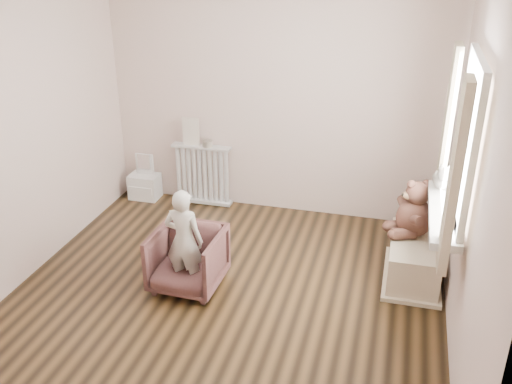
% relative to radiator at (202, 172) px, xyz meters
% --- Properties ---
extents(floor, '(3.60, 3.60, 0.01)m').
position_rel_radiator_xyz_m(floor, '(0.80, -1.68, -0.39)').
color(floor, black).
rests_on(floor, ground).
extents(back_wall, '(3.60, 0.02, 2.60)m').
position_rel_radiator_xyz_m(back_wall, '(0.80, 0.12, 0.91)').
color(back_wall, beige).
rests_on(back_wall, ground).
extents(front_wall, '(3.60, 0.02, 2.60)m').
position_rel_radiator_xyz_m(front_wall, '(0.80, -3.48, 0.91)').
color(front_wall, beige).
rests_on(front_wall, ground).
extents(left_wall, '(0.02, 3.60, 2.60)m').
position_rel_radiator_xyz_m(left_wall, '(-1.00, -1.68, 0.91)').
color(left_wall, beige).
rests_on(left_wall, ground).
extents(right_wall, '(0.02, 3.60, 2.60)m').
position_rel_radiator_xyz_m(right_wall, '(2.60, -1.68, 0.91)').
color(right_wall, beige).
rests_on(right_wall, ground).
extents(window, '(0.03, 0.90, 1.10)m').
position_rel_radiator_xyz_m(window, '(2.56, -1.38, 1.06)').
color(window, white).
rests_on(window, right_wall).
extents(window_sill, '(0.22, 1.10, 0.06)m').
position_rel_radiator_xyz_m(window_sill, '(2.47, -1.38, 0.48)').
color(window_sill, silver).
rests_on(window_sill, right_wall).
extents(curtain_left, '(0.06, 0.26, 1.30)m').
position_rel_radiator_xyz_m(curtain_left, '(2.45, -1.95, 1.00)').
color(curtain_left, '#BDAF8D').
rests_on(curtain_left, right_wall).
extents(curtain_right, '(0.06, 0.26, 1.30)m').
position_rel_radiator_xyz_m(curtain_right, '(2.45, -0.81, 1.00)').
color(curtain_right, '#BDAF8D').
rests_on(curtain_right, right_wall).
extents(radiator, '(0.66, 0.12, 0.69)m').
position_rel_radiator_xyz_m(radiator, '(0.00, 0.00, 0.00)').
color(radiator, silver).
rests_on(radiator, floor).
extents(paper_doll, '(0.18, 0.02, 0.31)m').
position_rel_radiator_xyz_m(paper_doll, '(-0.11, 0.00, 0.46)').
color(paper_doll, beige).
rests_on(paper_doll, radiator).
extents(tin_a, '(0.11, 0.11, 0.07)m').
position_rel_radiator_xyz_m(tin_a, '(0.08, 0.00, 0.34)').
color(tin_a, '#A59E8C').
rests_on(tin_a, radiator).
extents(toy_vanity, '(0.33, 0.24, 0.52)m').
position_rel_radiator_xyz_m(toy_vanity, '(-0.70, -0.03, -0.11)').
color(toy_vanity, silver).
rests_on(toy_vanity, floor).
extents(armchair, '(0.59, 0.61, 0.54)m').
position_rel_radiator_xyz_m(armchair, '(0.44, -1.60, -0.12)').
color(armchair, '#4E2C29').
rests_on(armchair, floor).
extents(child, '(0.34, 0.23, 0.92)m').
position_rel_radiator_xyz_m(child, '(0.44, -1.65, 0.09)').
color(child, beige).
rests_on(child, armchair).
extents(toy_bench, '(0.43, 0.81, 0.38)m').
position_rel_radiator_xyz_m(toy_bench, '(2.32, -0.96, -0.19)').
color(toy_bench, beige).
rests_on(toy_bench, floor).
extents(teddy_bear, '(0.50, 0.45, 0.51)m').
position_rel_radiator_xyz_m(teddy_bear, '(2.28, -0.85, 0.28)').
color(teddy_bear, '#381F17').
rests_on(teddy_bear, toy_bench).
extents(plush_cat, '(0.24, 0.31, 0.23)m').
position_rel_radiator_xyz_m(plush_cat, '(2.46, -0.98, 0.61)').
color(plush_cat, slate).
rests_on(plush_cat, window_sill).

